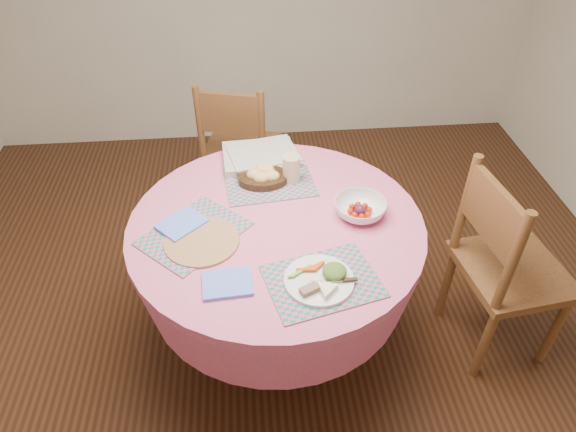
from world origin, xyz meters
name	(u,v)px	position (x,y,z in m)	size (l,w,h in m)	color
ground	(278,334)	(0.00, 0.00, 0.00)	(4.00, 4.00, 0.00)	#331C0F
dining_table	(277,256)	(0.00, 0.00, 0.56)	(1.24, 1.24, 0.75)	pink
chair_right	(504,265)	(1.00, -0.11, 0.52)	(0.49, 0.51, 0.99)	brown
chair_back	(239,148)	(-0.15, 1.02, 0.49)	(0.52, 0.51, 0.93)	brown
placemat_front	(323,281)	(0.14, -0.35, 0.75)	(0.40, 0.30, 0.01)	#16807E
placemat_left	(194,233)	(-0.34, -0.04, 0.75)	(0.40, 0.30, 0.01)	#16807E
placemat_back	(269,182)	(-0.01, 0.29, 0.75)	(0.40, 0.30, 0.01)	#16807E
wicker_trivet	(202,241)	(-0.30, -0.10, 0.76)	(0.30, 0.30, 0.01)	olive
napkin_near	(227,283)	(-0.20, -0.34, 0.76)	(0.18, 0.14, 0.01)	#6385FF
napkin_far	(182,224)	(-0.39, 0.01, 0.76)	(0.18, 0.14, 0.01)	#6385FF
dinner_plate	(321,280)	(0.14, -0.36, 0.77)	(0.26, 0.26, 0.05)	white
bread_bowl	(263,176)	(-0.04, 0.29, 0.79)	(0.23, 0.23, 0.08)	black
latte_mug	(292,169)	(0.09, 0.29, 0.82)	(0.12, 0.08, 0.13)	#CFBC8E
fruit_bowl	(360,209)	(0.36, 0.02, 0.78)	(0.26, 0.26, 0.07)	white
newspaper_stack	(260,156)	(-0.04, 0.47, 0.78)	(0.38, 0.31, 0.04)	silver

